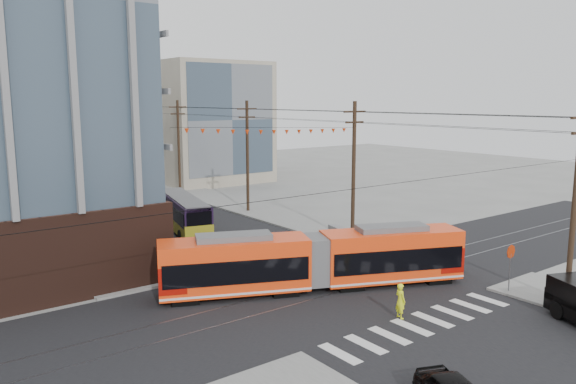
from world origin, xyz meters
The scene contains 13 objects.
ground centered at (0.00, 0.00, 0.00)m, with size 160.00×160.00×0.00m, color slate.
bg_bldg_ne_near centered at (16.00, 48.00, 8.00)m, with size 14.00×14.00×16.00m, color gray.
bg_bldg_ne_far centered at (18.00, 68.00, 7.00)m, with size 16.00×16.00×14.00m, color #8C99A5.
utility_pole_near centered at (8.50, -6.00, 5.50)m, with size 0.30×0.30×11.00m, color black.
utility_pole_far centered at (8.50, 56.00, 5.50)m, with size 0.30×0.30×11.00m, color black.
streetcar centered at (-0.97, 4.26, 1.74)m, with size 18.11×2.55×3.49m, color #F73E10, non-canonical shape.
city_bus centered at (-0.24, 22.71, 1.51)m, with size 2.31×10.65×3.02m, color black, non-canonical shape.
parked_car_silver centered at (-5.28, 15.50, 0.73)m, with size 1.55×4.45×1.47m, color #959CA5.
parked_car_white centered at (-6.01, 19.42, 0.76)m, with size 2.13×5.23×1.52m, color beige.
parked_car_grey centered at (-5.58, 21.97, 0.63)m, with size 2.08×4.52×1.26m, color slate.
pedestrian centered at (-0.35, -1.82, 0.93)m, with size 0.68×0.45×1.86m, color #F3FF1C.
stop_sign centered at (7.57, -3.08, 1.35)m, with size 0.82×0.82×2.70m, color #A62100, non-canonical shape.
jersey_barrier centered at (8.30, 11.66, 0.45)m, with size 1.01×4.48×0.90m, color #5F5F60.
Camera 1 is at (-21.54, -20.20, 11.18)m, focal length 35.00 mm.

